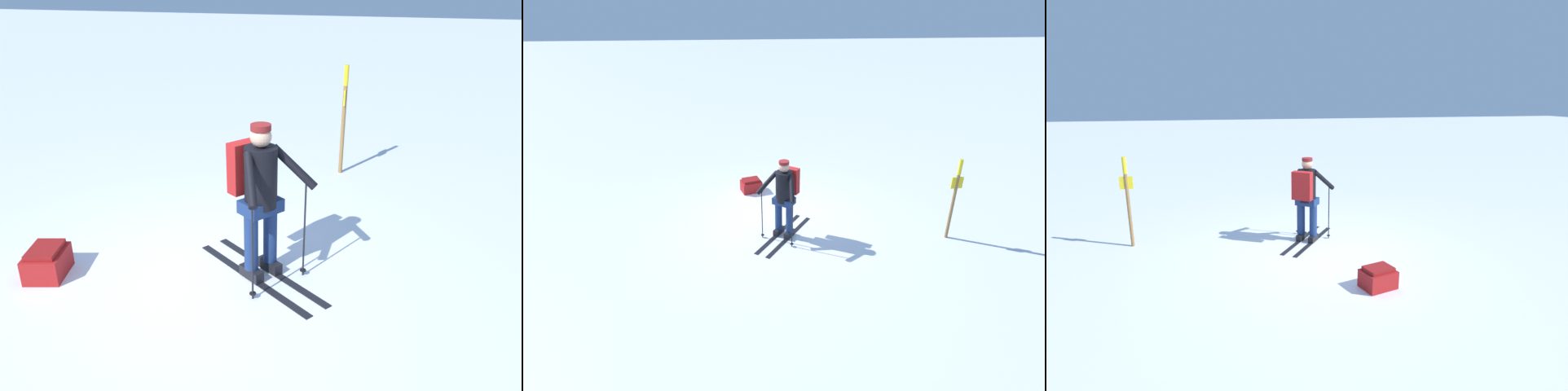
# 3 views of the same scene
# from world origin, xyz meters

# --- Properties ---
(ground_plane) EXTENTS (80.00, 80.00, 0.00)m
(ground_plane) POSITION_xyz_m (0.00, 0.00, 0.00)
(ground_plane) COLOR white
(skier) EXTENTS (1.70, 1.30, 1.70)m
(skier) POSITION_xyz_m (0.59, 0.15, 0.99)
(skier) COLOR black
(skier) RESTS_ON ground_plane
(dropped_backpack) EXTENTS (0.52, 0.59, 0.34)m
(dropped_backpack) POSITION_xyz_m (-1.61, -0.54, 0.16)
(dropped_backpack) COLOR maroon
(dropped_backpack) RESTS_ON ground_plane
(trail_marker) EXTENTS (0.07, 0.24, 1.77)m
(trail_marker) POSITION_xyz_m (0.98, 3.55, 1.06)
(trail_marker) COLOR olive
(trail_marker) RESTS_ON ground_plane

